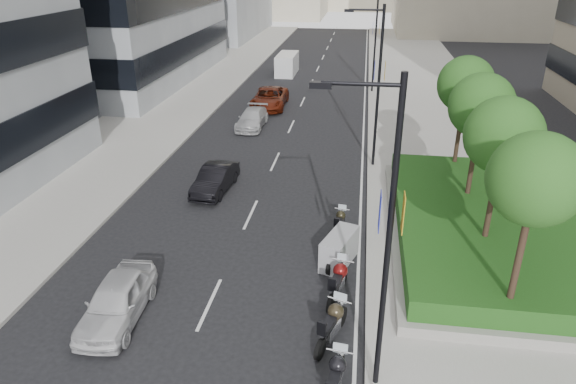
% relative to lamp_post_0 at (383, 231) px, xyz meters
% --- Properties ---
extents(sidewalk_right, '(10.00, 100.00, 0.15)m').
position_rel_lamp_post_0_xyz_m(sidewalk_right, '(4.86, 29.00, -4.99)').
color(sidewalk_right, '#9E9B93').
rests_on(sidewalk_right, ground).
extents(sidewalk_left, '(8.00, 100.00, 0.15)m').
position_rel_lamp_post_0_xyz_m(sidewalk_left, '(-16.14, 29.00, -4.99)').
color(sidewalk_left, '#9E9B93').
rests_on(sidewalk_left, ground).
extents(lane_edge, '(0.12, 100.00, 0.01)m').
position_rel_lamp_post_0_xyz_m(lane_edge, '(-0.44, 29.00, -5.06)').
color(lane_edge, silver).
rests_on(lane_edge, ground).
extents(lane_centre, '(0.12, 100.00, 0.01)m').
position_rel_lamp_post_0_xyz_m(lane_centre, '(-5.64, 29.00, -5.06)').
color(lane_centre, silver).
rests_on(lane_centre, ground).
extents(planter, '(10.00, 14.00, 0.40)m').
position_rel_lamp_post_0_xyz_m(planter, '(5.86, 9.00, -4.72)').
color(planter, gray).
rests_on(planter, sidewalk_right).
extents(hedge, '(9.40, 13.40, 0.80)m').
position_rel_lamp_post_0_xyz_m(hedge, '(5.86, 9.00, -4.12)').
color(hedge, '#1F4112').
rests_on(hedge, planter).
extents(tree_0, '(2.80, 2.80, 6.30)m').
position_rel_lamp_post_0_xyz_m(tree_0, '(4.36, 3.00, 0.36)').
color(tree_0, '#332319').
rests_on(tree_0, planter).
extents(tree_1, '(2.80, 2.80, 6.30)m').
position_rel_lamp_post_0_xyz_m(tree_1, '(4.36, 7.00, 0.36)').
color(tree_1, '#332319').
rests_on(tree_1, planter).
extents(tree_2, '(2.80, 2.80, 6.30)m').
position_rel_lamp_post_0_xyz_m(tree_2, '(4.36, 11.00, 0.36)').
color(tree_2, '#332319').
rests_on(tree_2, planter).
extents(tree_3, '(2.80, 2.80, 6.30)m').
position_rel_lamp_post_0_xyz_m(tree_3, '(4.36, 15.00, 0.36)').
color(tree_3, '#332319').
rests_on(tree_3, planter).
extents(lamp_post_0, '(2.34, 0.45, 9.00)m').
position_rel_lamp_post_0_xyz_m(lamp_post_0, '(0.00, 0.00, 0.00)').
color(lamp_post_0, black).
rests_on(lamp_post_0, ground).
extents(lamp_post_1, '(2.34, 0.45, 9.00)m').
position_rel_lamp_post_0_xyz_m(lamp_post_1, '(0.00, 17.00, 0.00)').
color(lamp_post_1, black).
rests_on(lamp_post_1, ground).
extents(lamp_post_2, '(2.34, 0.45, 9.00)m').
position_rel_lamp_post_0_xyz_m(lamp_post_2, '(0.00, 35.00, 0.00)').
color(lamp_post_2, black).
rests_on(lamp_post_2, ground).
extents(motorcycle_2, '(0.78, 2.34, 1.17)m').
position_rel_lamp_post_0_xyz_m(motorcycle_2, '(-0.97, -0.57, -4.44)').
color(motorcycle_2, black).
rests_on(motorcycle_2, ground).
extents(motorcycle_3, '(1.06, 2.36, 1.22)m').
position_rel_lamp_post_0_xyz_m(motorcycle_3, '(-1.22, 1.73, -4.41)').
color(motorcycle_3, black).
rests_on(motorcycle_3, ground).
extents(motorcycle_4, '(0.86, 2.44, 1.23)m').
position_rel_lamp_post_0_xyz_m(motorcycle_4, '(-1.16, 4.08, -4.41)').
color(motorcycle_4, black).
rests_on(motorcycle_4, ground).
extents(motorcycle_5, '(1.52, 2.32, 1.31)m').
position_rel_lamp_post_0_xyz_m(motorcycle_5, '(-1.24, 6.31, -4.41)').
color(motorcycle_5, black).
rests_on(motorcycle_5, ground).
extents(motorcycle_6, '(0.66, 1.98, 0.99)m').
position_rel_lamp_post_0_xyz_m(motorcycle_6, '(-1.36, 8.81, -4.54)').
color(motorcycle_6, black).
rests_on(motorcycle_6, ground).
extents(car_a, '(1.94, 4.33, 1.44)m').
position_rel_lamp_post_0_xyz_m(car_a, '(-8.47, 1.81, -4.34)').
color(car_a, silver).
rests_on(car_a, ground).
extents(car_b, '(1.72, 4.16, 1.34)m').
position_rel_lamp_post_0_xyz_m(car_b, '(-8.02, 12.37, -4.39)').
color(car_b, black).
rests_on(car_b, ground).
extents(car_c, '(1.83, 4.41, 1.27)m').
position_rel_lamp_post_0_xyz_m(car_c, '(-8.39, 23.43, -4.43)').
color(car_c, '#B6B6B8').
rests_on(car_c, ground).
extents(car_d, '(2.72, 5.67, 1.56)m').
position_rel_lamp_post_0_xyz_m(car_d, '(-8.08, 28.78, -4.29)').
color(car_d, '#59190A').
rests_on(car_d, ground).
extents(delivery_van, '(1.87, 4.89, 2.05)m').
position_rel_lamp_post_0_xyz_m(delivery_van, '(-8.57, 41.57, -4.11)').
color(delivery_van, white).
rests_on(delivery_van, ground).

